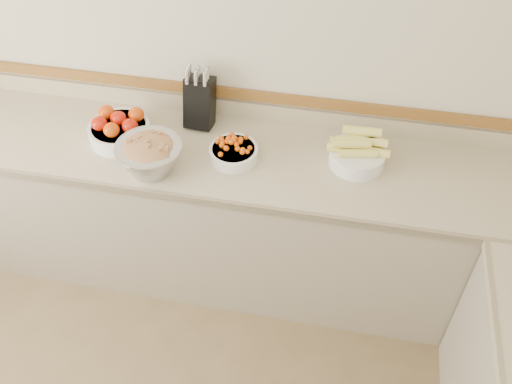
% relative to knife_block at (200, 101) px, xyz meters
% --- Properties ---
extents(back_wall, '(4.00, 0.00, 4.00)m').
position_rel_knife_block_xyz_m(back_wall, '(0.05, 0.10, 0.26)').
color(back_wall, beige).
rests_on(back_wall, ground_plane).
extents(counter_back, '(4.00, 0.65, 1.08)m').
position_rel_knife_block_xyz_m(counter_back, '(0.05, -0.22, -0.59)').
color(counter_back, tan).
rests_on(counter_back, ground_plane).
extents(knife_block, '(0.15, 0.18, 0.34)m').
position_rel_knife_block_xyz_m(knife_block, '(0.00, 0.00, 0.00)').
color(knife_block, black).
rests_on(knife_block, counter_back).
extents(tomato_bowl, '(0.31, 0.31, 0.15)m').
position_rel_knife_block_xyz_m(tomato_bowl, '(-0.37, -0.21, -0.08)').
color(tomato_bowl, white).
rests_on(tomato_bowl, counter_back).
extents(cherry_tomato_bowl, '(0.24, 0.24, 0.13)m').
position_rel_knife_block_xyz_m(cherry_tomato_bowl, '(0.23, -0.24, -0.10)').
color(cherry_tomato_bowl, white).
rests_on(cherry_tomato_bowl, counter_back).
extents(corn_bowl, '(0.30, 0.27, 0.20)m').
position_rel_knife_block_xyz_m(corn_bowl, '(0.83, -0.16, -0.07)').
color(corn_bowl, white).
rests_on(corn_bowl, counter_back).
extents(rhubarb_bowl, '(0.32, 0.32, 0.18)m').
position_rel_knife_block_xyz_m(rhubarb_bowl, '(-0.14, -0.40, -0.05)').
color(rhubarb_bowl, '#B2B2BA').
rests_on(rhubarb_bowl, counter_back).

